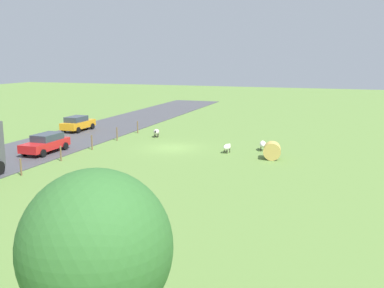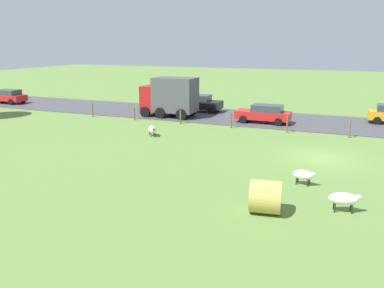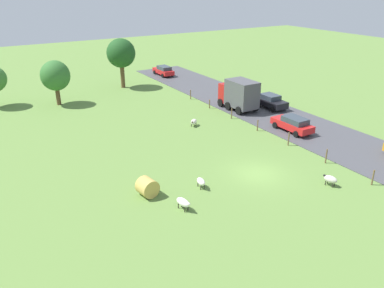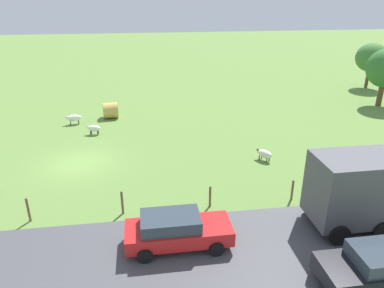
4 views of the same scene
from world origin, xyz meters
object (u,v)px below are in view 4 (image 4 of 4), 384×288
(car_0, at_px, (375,267))
(car_3, at_px, (176,230))
(sheep_3, at_px, (264,154))
(tree_1, at_px, (371,58))
(sheep_0, at_px, (74,118))
(hay_bale_0, at_px, (110,110))
(truck_0, at_px, (363,190))
(sheep_1, at_px, (94,128))

(car_0, relative_size, car_3, 0.86)
(sheep_3, relative_size, tree_1, 0.23)
(sheep_0, relative_size, hay_bale_0, 0.99)
(truck_0, relative_size, car_0, 1.26)
(hay_bale_0, bearing_deg, sheep_0, -66.87)
(hay_bale_0, xyz_separation_m, car_0, (21.49, 10.97, 0.22))
(tree_1, relative_size, car_3, 1.10)
(sheep_1, distance_m, car_0, 21.31)
(truck_0, xyz_separation_m, car_3, (0.26, -8.65, -1.08))
(sheep_3, distance_m, tree_1, 25.16)
(sheep_1, relative_size, hay_bale_0, 0.84)
(sheep_0, distance_m, sheep_1, 3.25)
(sheep_1, bearing_deg, sheep_3, 60.93)
(truck_0, relative_size, car_3, 1.08)
(truck_0, height_order, car_0, truck_0)
(sheep_1, xyz_separation_m, sheep_3, (6.46, 11.62, -0.02))
(sheep_0, bearing_deg, hay_bale_0, 113.13)
(hay_bale_0, xyz_separation_m, tree_1, (-6.75, 28.78, 2.77))
(sheep_1, height_order, tree_1, tree_1)
(tree_1, distance_m, car_3, 35.25)
(truck_0, height_order, car_3, truck_0)
(hay_bale_0, distance_m, car_3, 18.54)
(sheep_0, xyz_separation_m, tree_1, (-8.01, 31.73, 2.89))
(sheep_0, height_order, truck_0, truck_0)
(car_0, height_order, car_3, car_0)
(car_0, distance_m, car_3, 7.80)
(sheep_0, distance_m, tree_1, 32.86)
(sheep_0, bearing_deg, tree_1, 104.17)
(tree_1, height_order, truck_0, tree_1)
(tree_1, relative_size, truck_0, 1.02)
(sheep_3, xyz_separation_m, hay_bale_0, (-10.36, -10.57, 0.20))
(tree_1, bearing_deg, sheep_0, -75.83)
(sheep_0, height_order, tree_1, tree_1)
(hay_bale_0, relative_size, truck_0, 0.27)
(sheep_3, distance_m, car_0, 11.15)
(sheep_0, xyz_separation_m, car_3, (16.86, 6.89, 0.31))
(sheep_0, distance_m, car_3, 18.21)
(sheep_0, bearing_deg, car_0, 34.53)
(sheep_1, bearing_deg, car_0, 34.33)
(car_0, bearing_deg, sheep_0, -145.47)
(truck_0, distance_m, car_3, 8.72)
(tree_1, height_order, car_3, tree_1)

